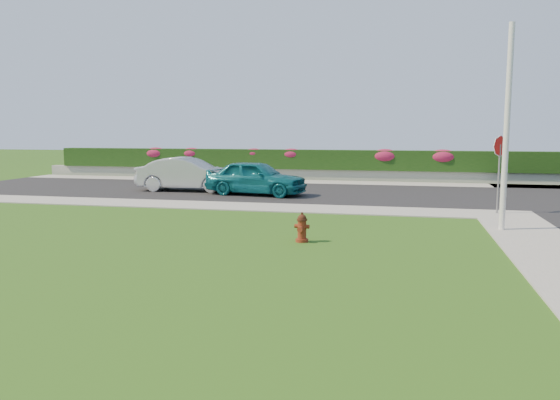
% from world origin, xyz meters
% --- Properties ---
extents(ground, '(120.00, 120.00, 0.00)m').
position_xyz_m(ground, '(0.00, 0.00, 0.00)').
color(ground, black).
rests_on(ground, ground).
extents(street_far, '(26.00, 8.00, 0.04)m').
position_xyz_m(street_far, '(-5.00, 14.00, 0.02)').
color(street_far, black).
rests_on(street_far, ground).
extents(sidewalk_far, '(24.00, 2.00, 0.04)m').
position_xyz_m(sidewalk_far, '(-6.00, 9.00, 0.02)').
color(sidewalk_far, gray).
rests_on(sidewalk_far, ground).
extents(curb_corner, '(2.00, 2.00, 0.04)m').
position_xyz_m(curb_corner, '(7.00, 9.00, 0.02)').
color(curb_corner, gray).
rests_on(curb_corner, ground).
extents(sidewalk_beyond, '(34.00, 2.00, 0.04)m').
position_xyz_m(sidewalk_beyond, '(-1.00, 19.00, 0.02)').
color(sidewalk_beyond, gray).
rests_on(sidewalk_beyond, ground).
extents(retaining_wall, '(34.00, 0.40, 0.60)m').
position_xyz_m(retaining_wall, '(-1.00, 20.50, 0.30)').
color(retaining_wall, gray).
rests_on(retaining_wall, ground).
extents(hedge, '(32.00, 0.90, 1.10)m').
position_xyz_m(hedge, '(-1.00, 20.60, 1.15)').
color(hedge, black).
rests_on(hedge, retaining_wall).
extents(fire_hydrant, '(0.39, 0.37, 0.75)m').
position_xyz_m(fire_hydrant, '(1.22, 3.29, 0.36)').
color(fire_hydrant, '#51190C').
rests_on(fire_hydrant, ground).
extents(sedan_teal, '(4.57, 2.40, 1.48)m').
position_xyz_m(sedan_teal, '(-2.50, 12.50, 0.78)').
color(sedan_teal, '#0D5A64').
rests_on(sedan_teal, street_far).
extents(sedan_silver, '(4.68, 1.79, 1.52)m').
position_xyz_m(sedan_silver, '(-5.94, 13.34, 0.80)').
color(sedan_silver, '#A9ADB1').
rests_on(sedan_silver, street_far).
extents(utility_pole, '(0.16, 0.16, 5.68)m').
position_xyz_m(utility_pole, '(6.40, 6.05, 2.84)').
color(utility_pole, silver).
rests_on(utility_pole, ground).
extents(stop_sign, '(0.51, 0.53, 2.64)m').
position_xyz_m(stop_sign, '(6.77, 9.23, 1.97)').
color(stop_sign, slate).
rests_on(stop_sign, ground).
extents(flower_clump_a, '(1.41, 0.91, 0.71)m').
position_xyz_m(flower_clump_a, '(-10.95, 20.50, 1.42)').
color(flower_clump_a, '#A21B4E').
rests_on(flower_clump_a, hedge).
extents(flower_clump_b, '(1.30, 0.84, 0.65)m').
position_xyz_m(flower_clump_b, '(-8.65, 20.50, 1.44)').
color(flower_clump_b, '#A21B4E').
rests_on(flower_clump_b, hedge).
extents(flower_clump_c, '(1.15, 0.74, 0.57)m').
position_xyz_m(flower_clump_c, '(-4.80, 20.50, 1.47)').
color(flower_clump_c, '#A21B4E').
rests_on(flower_clump_c, hedge).
extents(flower_clump_d, '(1.29, 0.83, 0.64)m').
position_xyz_m(flower_clump_d, '(-2.59, 20.50, 1.44)').
color(flower_clump_d, '#A21B4E').
rests_on(flower_clump_d, hedge).
extents(flower_clump_e, '(1.53, 0.99, 0.77)m').
position_xyz_m(flower_clump_e, '(2.64, 20.50, 1.40)').
color(flower_clump_e, '#A21B4E').
rests_on(flower_clump_e, hedge).
extents(flower_clump_f, '(1.55, 1.00, 0.77)m').
position_xyz_m(flower_clump_f, '(5.70, 20.50, 1.39)').
color(flower_clump_f, '#A21B4E').
rests_on(flower_clump_f, hedge).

